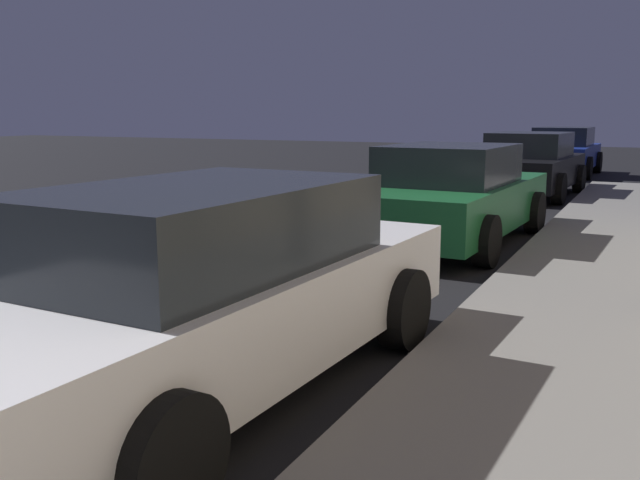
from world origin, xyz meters
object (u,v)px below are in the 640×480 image
object	(u,v)px
car_green	(451,195)
car_blue	(563,152)
car_black	(529,165)
car_white	(206,288)

from	to	relation	value
car_green	car_blue	distance (m)	12.30
car_black	car_blue	size ratio (longest dim) A/B	1.00
car_black	car_blue	xyz separation A→B (m)	(0.00, 5.83, 0.00)
car_green	car_black	distance (m)	6.46
car_green	car_black	xyz separation A→B (m)	(0.00, 6.46, 0.01)
car_green	car_black	size ratio (longest dim) A/B	1.10
car_white	car_black	bearing A→B (deg)	90.00
car_white	car_green	xyz separation A→B (m)	(-0.00, 6.10, -0.02)
car_green	car_blue	world-z (taller)	same
car_black	car_blue	bearing A→B (deg)	90.00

